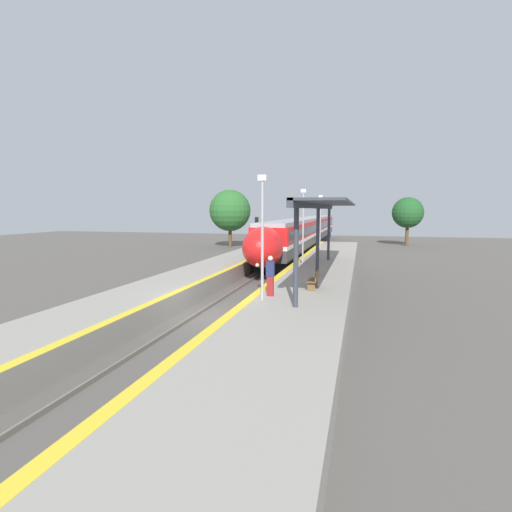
{
  "coord_description": "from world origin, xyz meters",
  "views": [
    {
      "loc": [
        6.44,
        -16.45,
        4.81
      ],
      "look_at": [
        0.58,
        5.59,
        2.17
      ],
      "focal_mm": 28.0,
      "sensor_mm": 36.0,
      "label": 1
    }
  ],
  "objects_px": {
    "lamppost_mid": "(303,221)",
    "lamppost_far": "(320,218)",
    "train": "(306,232)",
    "platform_bench": "(314,280)",
    "lamppost_near": "(262,229)",
    "person_waiting": "(270,275)",
    "railway_signal": "(257,236)"
  },
  "relations": [
    {
      "from": "train",
      "to": "railway_signal",
      "type": "distance_m",
      "value": 14.11
    },
    {
      "from": "lamppost_near",
      "to": "lamppost_mid",
      "type": "height_order",
      "value": "same"
    },
    {
      "from": "train",
      "to": "lamppost_near",
      "type": "relative_size",
      "value": 8.9
    },
    {
      "from": "train",
      "to": "railway_signal",
      "type": "bearing_deg",
      "value": -99.87
    },
    {
      "from": "train",
      "to": "lamppost_near",
      "type": "distance_m",
      "value": 31.39
    },
    {
      "from": "lamppost_mid",
      "to": "lamppost_far",
      "type": "distance_m",
      "value": 11.88
    },
    {
      "from": "platform_bench",
      "to": "lamppost_far",
      "type": "bearing_deg",
      "value": 95.14
    },
    {
      "from": "train",
      "to": "lamppost_far",
      "type": "xyz_separation_m",
      "value": [
        2.42,
        -7.5,
        1.8
      ]
    },
    {
      "from": "lamppost_far",
      "to": "lamppost_near",
      "type": "bearing_deg",
      "value": -90.0
    },
    {
      "from": "platform_bench",
      "to": "lamppost_mid",
      "type": "distance_m",
      "value": 9.56
    },
    {
      "from": "platform_bench",
      "to": "lamppost_far",
      "type": "height_order",
      "value": "lamppost_far"
    },
    {
      "from": "platform_bench",
      "to": "railway_signal",
      "type": "height_order",
      "value": "railway_signal"
    },
    {
      "from": "lamppost_near",
      "to": "person_waiting",
      "type": "bearing_deg",
      "value": 78.62
    },
    {
      "from": "platform_bench",
      "to": "lamppost_far",
      "type": "xyz_separation_m",
      "value": [
        -1.88,
        20.9,
        2.54
      ]
    },
    {
      "from": "train",
      "to": "lamppost_far",
      "type": "bearing_deg",
      "value": -72.13
    },
    {
      "from": "railway_signal",
      "to": "person_waiting",
      "type": "bearing_deg",
      "value": -73.19
    },
    {
      "from": "train",
      "to": "platform_bench",
      "type": "xyz_separation_m",
      "value": [
        4.3,
        -28.39,
        -0.75
      ]
    },
    {
      "from": "train",
      "to": "lamppost_far",
      "type": "relative_size",
      "value": 8.9
    },
    {
      "from": "railway_signal",
      "to": "lamppost_far",
      "type": "distance_m",
      "value": 8.15
    },
    {
      "from": "train",
      "to": "lamppost_mid",
      "type": "xyz_separation_m",
      "value": [
        2.42,
        -19.37,
        1.8
      ]
    },
    {
      "from": "lamppost_near",
      "to": "lamppost_far",
      "type": "bearing_deg",
      "value": 90.0
    },
    {
      "from": "platform_bench",
      "to": "railway_signal",
      "type": "distance_m",
      "value": 16.02
    },
    {
      "from": "lamppost_near",
      "to": "lamppost_far",
      "type": "xyz_separation_m",
      "value": [
        0.0,
        23.75,
        0.0
      ]
    },
    {
      "from": "lamppost_near",
      "to": "railway_signal",
      "type": "bearing_deg",
      "value": 105.57
    },
    {
      "from": "railway_signal",
      "to": "lamppost_near",
      "type": "bearing_deg",
      "value": -74.43
    },
    {
      "from": "person_waiting",
      "to": "railway_signal",
      "type": "xyz_separation_m",
      "value": [
        -5.0,
        16.54,
        0.62
      ]
    },
    {
      "from": "train",
      "to": "railway_signal",
      "type": "relative_size",
      "value": 11.13
    },
    {
      "from": "train",
      "to": "lamppost_near",
      "type": "bearing_deg",
      "value": -85.58
    },
    {
      "from": "platform_bench",
      "to": "lamppost_far",
      "type": "distance_m",
      "value": 21.14
    },
    {
      "from": "railway_signal",
      "to": "lamppost_mid",
      "type": "bearing_deg",
      "value": -48.57
    },
    {
      "from": "lamppost_mid",
      "to": "railway_signal",
      "type": "bearing_deg",
      "value": 131.43
    },
    {
      "from": "lamppost_mid",
      "to": "lamppost_far",
      "type": "height_order",
      "value": "same"
    }
  ]
}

